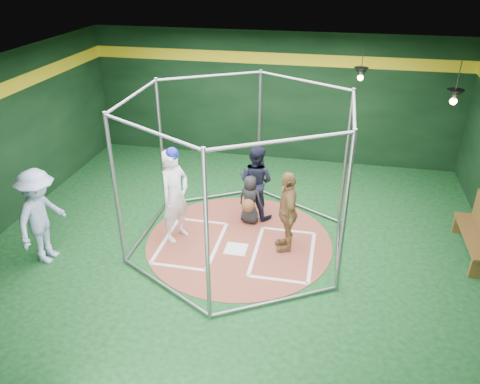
% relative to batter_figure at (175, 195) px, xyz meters
% --- Properties ---
extents(room_shell, '(10.10, 9.10, 3.53)m').
position_rel_batter_figure_xyz_m(room_shell, '(1.28, 0.11, 0.75)').
color(room_shell, '#0C3614').
rests_on(room_shell, ground).
extents(clay_disc, '(3.80, 3.80, 0.01)m').
position_rel_batter_figure_xyz_m(clay_disc, '(1.28, 0.10, -1.00)').
color(clay_disc, brown).
rests_on(clay_disc, ground).
extents(home_plate, '(0.43, 0.43, 0.01)m').
position_rel_batter_figure_xyz_m(home_plate, '(1.28, -0.20, -0.99)').
color(home_plate, white).
rests_on(home_plate, clay_disc).
extents(batter_box_left, '(1.17, 1.77, 0.01)m').
position_rel_batter_figure_xyz_m(batter_box_left, '(0.33, -0.15, -0.99)').
color(batter_box_left, white).
rests_on(batter_box_left, clay_disc).
extents(batter_box_right, '(1.17, 1.77, 0.01)m').
position_rel_batter_figure_xyz_m(batter_box_right, '(2.23, -0.15, -0.99)').
color(batter_box_right, white).
rests_on(batter_box_right, clay_disc).
extents(batting_cage, '(4.05, 4.67, 3.00)m').
position_rel_batter_figure_xyz_m(batting_cage, '(1.28, 0.10, 0.49)').
color(batting_cage, gray).
rests_on(batting_cage, ground).
extents(pendant_lamp_near, '(0.34, 0.34, 0.90)m').
position_rel_batter_figure_xyz_m(pendant_lamp_near, '(3.48, 3.70, 1.74)').
color(pendant_lamp_near, black).
rests_on(pendant_lamp_near, room_shell).
extents(pendant_lamp_far, '(0.34, 0.34, 0.90)m').
position_rel_batter_figure_xyz_m(pendant_lamp_far, '(5.28, 2.10, 1.74)').
color(pendant_lamp_far, black).
rests_on(pendant_lamp_far, room_shell).
extents(batter_figure, '(0.70, 0.83, 2.01)m').
position_rel_batter_figure_xyz_m(batter_figure, '(0.00, 0.00, 0.00)').
color(batter_figure, silver).
rests_on(batter_figure, clay_disc).
extents(visitor_leopard, '(0.64, 1.05, 1.67)m').
position_rel_batter_figure_xyz_m(visitor_leopard, '(2.24, 0.07, -0.16)').
color(visitor_leopard, '#AA8249').
rests_on(visitor_leopard, clay_disc).
extents(catcher_figure, '(0.61, 0.63, 1.11)m').
position_rel_batter_figure_xyz_m(catcher_figure, '(1.36, 0.89, -0.44)').
color(catcher_figure, black).
rests_on(catcher_figure, clay_disc).
extents(umpire, '(0.98, 0.88, 1.67)m').
position_rel_batter_figure_xyz_m(umpire, '(1.42, 1.22, -0.16)').
color(umpire, black).
rests_on(umpire, clay_disc).
extents(bystander_blue, '(0.77, 1.26, 1.89)m').
position_rel_batter_figure_xyz_m(bystander_blue, '(-2.19, -1.23, -0.06)').
color(bystander_blue, '#9EAFD2').
rests_on(bystander_blue, ground).
extents(dugout_bench, '(0.41, 1.76, 1.03)m').
position_rel_batter_figure_xyz_m(dugout_bench, '(5.91, 0.62, -0.48)').
color(dugout_bench, brown).
rests_on(dugout_bench, ground).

